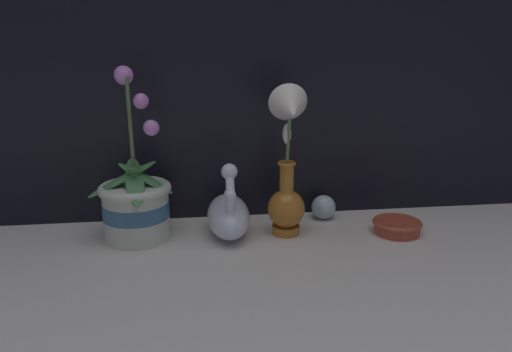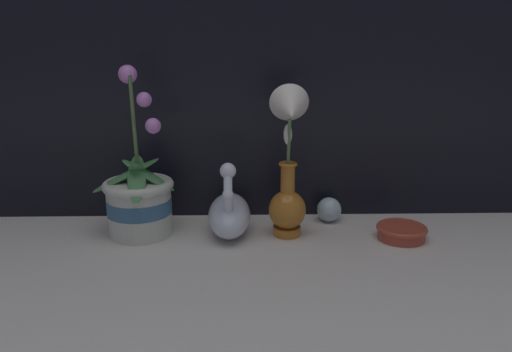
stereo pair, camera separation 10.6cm
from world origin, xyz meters
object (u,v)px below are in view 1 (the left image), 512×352
Objects in this scene: orchid_potted_plant at (136,203)px; blue_vase at (288,170)px; glass_sphere at (323,207)px; amber_dish at (397,226)px; swan_figurine at (228,214)px.

blue_vase is at bearing -4.51° from orchid_potted_plant.
glass_sphere is 0.53× the size of amber_dish.
orchid_potted_plant is 3.38× the size of amber_dish.
swan_figurine is 0.58× the size of blue_vase.
glass_sphere is 0.18m from amber_dish.
orchid_potted_plant is 0.58m from amber_dish.
blue_vase is at bearing -10.50° from swan_figurine.
swan_figurine reaches higher than amber_dish.
orchid_potted_plant is at bearing 175.72° from amber_dish.
orchid_potted_plant reaches higher than glass_sphere.
orchid_potted_plant is at bearing -171.15° from glass_sphere.
blue_vase is 0.28m from amber_dish.
blue_vase is (0.33, -0.03, 0.07)m from orchid_potted_plant.
blue_vase is 3.05× the size of amber_dish.
orchid_potted_plant reaches higher than blue_vase.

